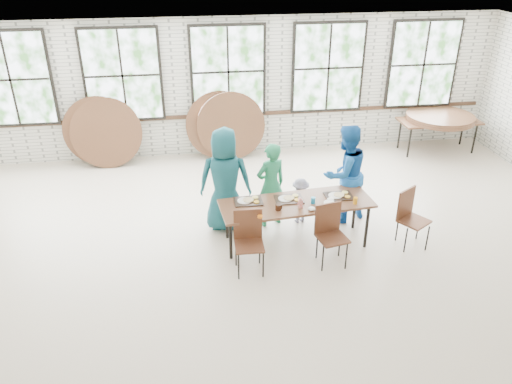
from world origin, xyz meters
TOP-DOWN VIEW (x-y plane):
  - room at (0.00, 4.44)m, footprint 12.00×12.00m
  - dining_table at (0.67, 0.55)m, footprint 2.46×1.02m
  - chair_near_left at (-0.17, -0.03)m, footprint 0.43×0.42m
  - chair_near_right at (1.06, -0.02)m, footprint 0.49×0.48m
  - chair_spare at (2.44, 0.26)m, footprint 0.57×0.57m
  - adult_teal at (-0.39, 1.20)m, footprint 0.94×0.68m
  - adult_green at (0.37, 1.20)m, footprint 0.63×0.53m
  - toddler at (0.89, 1.20)m, footprint 0.57×0.38m
  - adult_blue at (1.64, 1.20)m, footprint 1.02×0.92m
  - storage_table at (4.71, 3.87)m, footprint 1.81×0.77m
  - tabletop_clutter at (0.79, 0.52)m, footprint 1.90×0.63m
  - round_tops_stacked at (4.71, 3.87)m, footprint 1.50×1.50m
  - round_tops_leaning at (-1.42, 4.21)m, footprint 4.32×0.45m

SIDE VIEW (x-z plane):
  - toddler at x=0.89m, z-range 0.00..0.82m
  - chair_near_left at x=-0.17m, z-range 0.08..1.03m
  - chair_near_right at x=1.06m, z-range 0.08..1.03m
  - chair_spare at x=2.44m, z-range 0.08..1.03m
  - storage_table at x=4.71m, z-range 0.32..1.06m
  - dining_table at x=0.67m, z-range 0.32..1.06m
  - round_tops_leaning at x=-1.42m, z-range -0.01..1.48m
  - adult_green at x=0.37m, z-range 0.00..1.49m
  - tabletop_clutter at x=0.79m, z-range 0.71..0.82m
  - round_tops_stacked at x=4.71m, z-range 0.74..0.87m
  - adult_blue at x=1.64m, z-range 0.00..1.73m
  - adult_teal at x=-0.39m, z-range 0.00..1.78m
  - room at x=0.00m, z-range -4.17..7.83m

